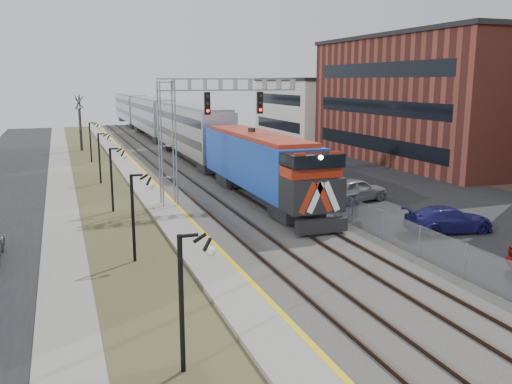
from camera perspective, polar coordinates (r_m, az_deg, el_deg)
name	(u,v)px	position (r m, az deg, el deg)	size (l,w,h in m)	color
sidewalk	(61,193)	(41.38, -19.84, -0.14)	(2.00, 120.00, 0.08)	gray
grass_median	(104,191)	(41.47, -15.70, 0.13)	(4.00, 120.00, 0.06)	#454826
platform	(145,187)	(41.76, -11.61, 0.53)	(2.00, 120.00, 0.24)	gray
ballast_bed	(209,183)	(42.75, -4.97, 0.95)	(8.00, 120.00, 0.20)	#595651
parking_lot	(344,175)	(47.24, 9.24, 1.76)	(16.00, 120.00, 0.04)	black
platform_edge	(157,185)	(41.87, -10.43, 0.78)	(0.24, 120.00, 0.01)	gold
track_near	(184,182)	(42.25, -7.59, 1.01)	(1.58, 120.00, 0.15)	#2D2119
track_far	(227,180)	(43.12, -3.05, 1.31)	(1.58, 120.00, 0.15)	#2D2119
train	(163,122)	(69.73, -9.81, 7.28)	(3.00, 85.85, 5.33)	#1645B7
signal_gantry	(194,120)	(34.62, -6.57, 7.58)	(9.00, 1.07, 8.15)	gray
lampposts	(132,217)	(24.79, -12.90, -2.63)	(0.14, 62.14, 4.00)	black
fence	(259,171)	(43.87, 0.32, 2.20)	(0.04, 120.00, 1.60)	gray
buildings_east	(512,101)	(52.05, 25.37, 8.68)	(16.00, 76.00, 15.00)	#A89D87
car_lot_d	(448,220)	(30.66, 19.60, -2.81)	(1.94, 4.78, 1.39)	#191855
car_lot_e	(355,190)	(36.74, 10.34, 0.18)	(1.92, 4.77, 1.63)	gray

